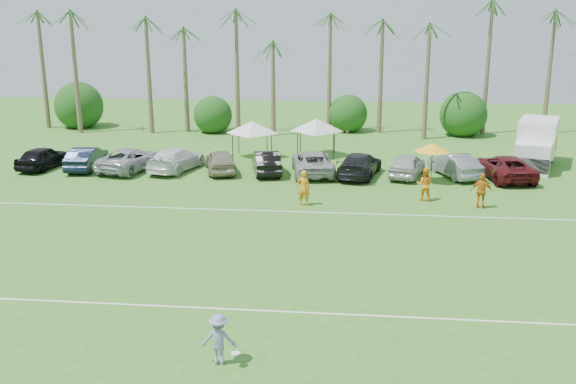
# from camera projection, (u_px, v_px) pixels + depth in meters

# --- Properties ---
(ground) EXTENTS (120.00, 120.00, 0.00)m
(ground) POSITION_uv_depth(u_px,v_px,m) (151.00, 333.00, 21.26)
(ground) COLOR #366F21
(ground) RESTS_ON ground
(field_lines) EXTENTS (80.00, 12.10, 0.01)m
(field_lines) POSITION_uv_depth(u_px,v_px,m) (205.00, 248.00, 28.93)
(field_lines) COLOR white
(field_lines) RESTS_ON ground
(palm_tree_0) EXTENTS (2.40, 2.40, 8.90)m
(palm_tree_0) POSITION_uv_depth(u_px,v_px,m) (38.00, 46.00, 57.87)
(palm_tree_0) COLOR brown
(palm_tree_0) RESTS_ON ground
(palm_tree_1) EXTENTS (2.40, 2.40, 9.90)m
(palm_tree_1) POSITION_uv_depth(u_px,v_px,m) (91.00, 36.00, 57.14)
(palm_tree_1) COLOR brown
(palm_tree_1) RESTS_ON ground
(palm_tree_2) EXTENTS (2.40, 2.40, 10.90)m
(palm_tree_2) POSITION_uv_depth(u_px,v_px,m) (145.00, 26.00, 56.42)
(palm_tree_2) COLOR brown
(palm_tree_2) RESTS_ON ground
(palm_tree_3) EXTENTS (2.40, 2.40, 11.90)m
(palm_tree_3) POSITION_uv_depth(u_px,v_px,m) (189.00, 16.00, 55.81)
(palm_tree_3) COLOR brown
(palm_tree_3) RESTS_ON ground
(palm_tree_4) EXTENTS (2.40, 2.40, 8.90)m
(palm_tree_4) POSITION_uv_depth(u_px,v_px,m) (235.00, 47.00, 56.10)
(palm_tree_4) COLOR brown
(palm_tree_4) RESTS_ON ground
(palm_tree_5) EXTENTS (2.40, 2.40, 9.90)m
(palm_tree_5) POSITION_uv_depth(u_px,v_px,m) (280.00, 37.00, 55.48)
(palm_tree_5) COLOR brown
(palm_tree_5) RESTS_ON ground
(palm_tree_6) EXTENTS (2.40, 2.40, 10.90)m
(palm_tree_6) POSITION_uv_depth(u_px,v_px,m) (326.00, 27.00, 54.85)
(palm_tree_6) COLOR brown
(palm_tree_6) RESTS_ON ground
(palm_tree_7) EXTENTS (2.40, 2.40, 11.90)m
(palm_tree_7) POSITION_uv_depth(u_px,v_px,m) (374.00, 16.00, 54.23)
(palm_tree_7) COLOR brown
(palm_tree_7) RESTS_ON ground
(palm_tree_8) EXTENTS (2.40, 2.40, 8.90)m
(palm_tree_8) POSITION_uv_depth(u_px,v_px,m) (432.00, 48.00, 54.43)
(palm_tree_8) COLOR brown
(palm_tree_8) RESTS_ON ground
(palm_tree_9) EXTENTS (2.40, 2.40, 9.90)m
(palm_tree_9) POSITION_uv_depth(u_px,v_px,m) (493.00, 38.00, 53.71)
(palm_tree_9) COLOR brown
(palm_tree_9) RESTS_ON ground
(palm_tree_10) EXTENTS (2.40, 2.40, 10.90)m
(palm_tree_10) POSITION_uv_depth(u_px,v_px,m) (556.00, 27.00, 52.99)
(palm_tree_10) COLOR brown
(palm_tree_10) RESTS_ON ground
(bush_tree_0) EXTENTS (4.00, 4.00, 4.00)m
(bush_tree_0) POSITION_uv_depth(u_px,v_px,m) (80.00, 108.00, 60.04)
(bush_tree_0) COLOR brown
(bush_tree_0) RESTS_ON ground
(bush_tree_1) EXTENTS (4.00, 4.00, 4.00)m
(bush_tree_1) POSITION_uv_depth(u_px,v_px,m) (217.00, 110.00, 58.77)
(bush_tree_1) COLOR brown
(bush_tree_1) RESTS_ON ground
(bush_tree_2) EXTENTS (4.00, 4.00, 4.00)m
(bush_tree_2) POSITION_uv_depth(u_px,v_px,m) (348.00, 112.00, 57.59)
(bush_tree_2) COLOR brown
(bush_tree_2) RESTS_ON ground
(bush_tree_3) EXTENTS (4.00, 4.00, 4.00)m
(bush_tree_3) POSITION_uv_depth(u_px,v_px,m) (461.00, 113.00, 56.61)
(bush_tree_3) COLOR brown
(bush_tree_3) RESTS_ON ground
(sideline_player_a) EXTENTS (0.79, 0.58, 1.99)m
(sideline_player_a) POSITION_uv_depth(u_px,v_px,m) (304.00, 188.00, 35.29)
(sideline_player_a) COLOR orange
(sideline_player_a) RESTS_ON ground
(sideline_player_b) EXTENTS (1.01, 0.85, 1.88)m
(sideline_player_b) POSITION_uv_depth(u_px,v_px,m) (425.00, 184.00, 36.21)
(sideline_player_b) COLOR orange
(sideline_player_b) RESTS_ON ground
(sideline_player_c) EXTENTS (1.20, 0.73, 1.92)m
(sideline_player_c) POSITION_uv_depth(u_px,v_px,m) (482.00, 191.00, 34.76)
(sideline_player_c) COLOR orange
(sideline_player_c) RESTS_ON ground
(box_truck) EXTENTS (4.25, 6.63, 3.20)m
(box_truck) POSITION_uv_depth(u_px,v_px,m) (536.00, 142.00, 44.14)
(box_truck) COLOR white
(box_truck) RESTS_ON ground
(canopy_tent_left) EXTENTS (3.90, 3.90, 3.16)m
(canopy_tent_left) POSITION_uv_depth(u_px,v_px,m) (252.00, 121.00, 46.75)
(canopy_tent_left) COLOR black
(canopy_tent_left) RESTS_ON ground
(canopy_tent_right) EXTENTS (4.03, 4.03, 3.27)m
(canopy_tent_right) POSITION_uv_depth(u_px,v_px,m) (317.00, 119.00, 47.25)
(canopy_tent_right) COLOR black
(canopy_tent_right) RESTS_ON ground
(market_umbrella) EXTENTS (2.27, 2.27, 2.53)m
(market_umbrella) POSITION_uv_depth(u_px,v_px,m) (433.00, 147.00, 39.71)
(market_umbrella) COLOR black
(market_umbrella) RESTS_ON ground
(frisbee_player) EXTENTS (1.20, 0.67, 1.62)m
(frisbee_player) POSITION_uv_depth(u_px,v_px,m) (219.00, 339.00, 19.18)
(frisbee_player) COLOR #7B83AF
(frisbee_player) RESTS_ON ground
(parked_car_0) EXTENTS (2.38, 4.72, 1.54)m
(parked_car_0) POSITION_uv_depth(u_px,v_px,m) (43.00, 157.00, 43.89)
(parked_car_0) COLOR black
(parked_car_0) RESTS_ON ground
(parked_car_1) EXTENTS (1.91, 4.77, 1.54)m
(parked_car_1) POSITION_uv_depth(u_px,v_px,m) (87.00, 158.00, 43.66)
(parked_car_1) COLOR black
(parked_car_1) RESTS_ON ground
(parked_car_2) EXTENTS (3.71, 5.97, 1.54)m
(parked_car_2) POSITION_uv_depth(u_px,v_px,m) (130.00, 159.00, 43.33)
(parked_car_2) COLOR #A2A5AD
(parked_car_2) RESTS_ON ground
(parked_car_3) EXTENTS (3.38, 5.68, 1.54)m
(parked_car_3) POSITION_uv_depth(u_px,v_px,m) (176.00, 159.00, 43.32)
(parked_car_3) COLOR white
(parked_car_3) RESTS_ON ground
(parked_car_4) EXTENTS (3.05, 4.86, 1.54)m
(parked_car_4) POSITION_uv_depth(u_px,v_px,m) (220.00, 161.00, 42.80)
(parked_car_4) COLOR gray
(parked_car_4) RESTS_ON ground
(parked_car_5) EXTENTS (2.65, 4.93, 1.54)m
(parked_car_5) POSITION_uv_depth(u_px,v_px,m) (266.00, 162.00, 42.56)
(parked_car_5) COLOR black
(parked_car_5) RESTS_ON ground
(parked_car_6) EXTENTS (3.34, 5.86, 1.54)m
(parked_car_6) POSITION_uv_depth(u_px,v_px,m) (313.00, 163.00, 42.32)
(parked_car_6) COLOR #A1A2A4
(parked_car_6) RESTS_ON ground
(parked_car_7) EXTENTS (3.27, 5.66, 1.54)m
(parked_car_7) POSITION_uv_depth(u_px,v_px,m) (360.00, 165.00, 41.75)
(parked_car_7) COLOR black
(parked_car_7) RESTS_ON ground
(parked_car_8) EXTENTS (2.95, 4.85, 1.54)m
(parked_car_8) POSITION_uv_depth(u_px,v_px,m) (407.00, 165.00, 41.65)
(parked_car_8) COLOR #B9B9B9
(parked_car_8) RESTS_ON ground
(parked_car_9) EXTENTS (3.13, 4.96, 1.54)m
(parked_car_9) POSITION_uv_depth(u_px,v_px,m) (455.00, 165.00, 41.65)
(parked_car_9) COLOR gray
(parked_car_9) RESTS_ON ground
(parked_car_10) EXTENTS (3.36, 5.87, 1.54)m
(parked_car_10) POSITION_uv_depth(u_px,v_px,m) (505.00, 167.00, 41.05)
(parked_car_10) COLOR #571217
(parked_car_10) RESTS_ON ground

